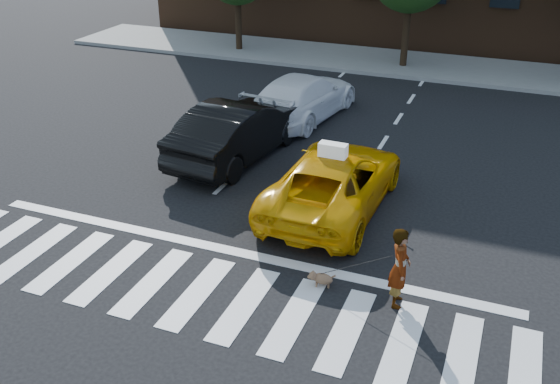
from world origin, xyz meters
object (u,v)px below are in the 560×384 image
(white_suv, at_px, (303,97))
(woman, at_px, (400,267))
(dog, at_px, (321,278))
(taxi, at_px, (334,181))
(black_sedan, at_px, (238,130))

(white_suv, relative_size, woman, 3.16)
(white_suv, xyz_separation_m, dog, (3.54, -8.83, -0.55))
(taxi, relative_size, woman, 3.19)
(taxi, xyz_separation_m, black_sedan, (-3.40, 1.90, 0.12))
(black_sedan, distance_m, white_suv, 3.76)
(woman, height_order, dog, woman)
(black_sedan, height_order, dog, black_sedan)
(taxi, bearing_deg, white_suv, -62.02)
(taxi, relative_size, dog, 9.32)
(dog, bearing_deg, woman, -15.39)
(taxi, distance_m, black_sedan, 3.90)
(black_sedan, xyz_separation_m, dog, (4.14, -5.13, -0.64))
(white_suv, distance_m, woman, 10.16)
(black_sedan, distance_m, dog, 6.62)
(black_sedan, bearing_deg, woman, 145.07)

